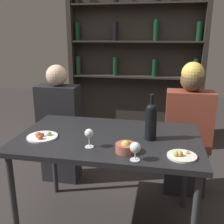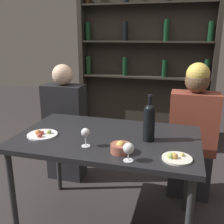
# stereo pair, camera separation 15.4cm
# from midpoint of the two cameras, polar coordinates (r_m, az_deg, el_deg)

# --- Properties ---
(ground_plane) EXTENTS (10.00, 10.00, 0.00)m
(ground_plane) POSITION_cam_midpoint_polar(r_m,az_deg,el_deg) (2.33, 1.16, -23.15)
(ground_plane) COLOR #332D2D
(dining_table) EXTENTS (1.33, 0.83, 0.77)m
(dining_table) POSITION_cam_midpoint_polar(r_m,az_deg,el_deg) (1.96, 1.28, -7.10)
(dining_table) COLOR black
(dining_table) RESTS_ON ground_plane
(wine_rack_wall) EXTENTS (1.78, 0.21, 2.12)m
(wine_rack_wall) POSITION_cam_midpoint_polar(r_m,az_deg,el_deg) (3.55, 8.48, 9.93)
(wine_rack_wall) COLOR #28231E
(wine_rack_wall) RESTS_ON ground_plane
(wine_bottle) EXTENTS (0.08, 0.08, 0.33)m
(wine_bottle) POSITION_cam_midpoint_polar(r_m,az_deg,el_deg) (1.84, 10.49, -1.94)
(wine_bottle) COLOR black
(wine_bottle) RESTS_ON dining_table
(wine_glass_0) EXTENTS (0.06, 0.06, 0.13)m
(wine_glass_0) POSITION_cam_midpoint_polar(r_m,az_deg,el_deg) (1.73, -3.27, -4.72)
(wine_glass_0) COLOR silver
(wine_glass_0) RESTS_ON dining_table
(wine_glass_1) EXTENTS (0.07, 0.07, 0.11)m
(wine_glass_1) POSITION_cam_midpoint_polar(r_m,az_deg,el_deg) (1.55, 6.48, -8.02)
(wine_glass_1) COLOR silver
(wine_glass_1) RESTS_ON dining_table
(food_plate_0) EXTENTS (0.22, 0.22, 0.05)m
(food_plate_0) POSITION_cam_midpoint_polar(r_m,az_deg,el_deg) (1.99, -12.84, -4.78)
(food_plate_0) COLOR white
(food_plate_0) RESTS_ON dining_table
(food_plate_1) EXTENTS (0.18, 0.18, 0.04)m
(food_plate_1) POSITION_cam_midpoint_polar(r_m,az_deg,el_deg) (1.65, 16.41, -9.56)
(food_plate_1) COLOR silver
(food_plate_1) RESTS_ON dining_table
(snack_bowl) EXTENTS (0.13, 0.13, 0.08)m
(snack_bowl) POSITION_cam_midpoint_polar(r_m,az_deg,el_deg) (1.67, 4.56, -7.80)
(snack_bowl) COLOR #995142
(snack_bowl) RESTS_ON dining_table
(seated_person_left) EXTENTS (0.41, 0.22, 1.21)m
(seated_person_left) POSITION_cam_midpoint_polar(r_m,az_deg,el_deg) (2.75, -8.56, -3.20)
(seated_person_left) COLOR #26262B
(seated_person_left) RESTS_ON ground_plane
(seated_person_right) EXTENTS (0.42, 0.22, 1.27)m
(seated_person_right) POSITION_cam_midpoint_polar(r_m,az_deg,el_deg) (2.52, 18.77, -4.77)
(seated_person_right) COLOR #26262B
(seated_person_right) RESTS_ON ground_plane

